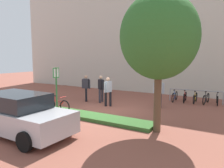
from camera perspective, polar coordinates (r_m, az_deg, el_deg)
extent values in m
plane|color=brown|center=(12.08, -1.82, -6.79)|extent=(60.00, 60.00, 0.00)
cube|color=beige|center=(18.42, 10.94, 13.49)|extent=(28.00, 1.20, 10.00)
cube|color=#336028|center=(10.81, -6.98, -8.07)|extent=(7.00, 1.10, 0.16)
cylinder|color=brown|center=(8.63, 11.69, -4.14)|extent=(0.28, 0.28, 2.47)
ellipsoid|color=#2D6628|center=(8.50, 12.10, 11.99)|extent=(2.93, 2.93, 3.22)
cylinder|color=#2D7238|center=(11.81, -14.16, -1.52)|extent=(0.08, 0.08, 2.35)
cube|color=#198C33|center=(11.71, -14.29, 2.82)|extent=(0.08, 0.36, 0.52)
cube|color=white|center=(11.71, -14.29, 2.82)|extent=(0.08, 0.30, 0.44)
torus|color=black|center=(12.47, -15.55, -5.06)|extent=(0.66, 0.06, 0.66)
torus|color=black|center=(11.76, -12.12, -5.68)|extent=(0.66, 0.06, 0.66)
cylinder|color=red|center=(12.07, -13.92, -4.34)|extent=(0.84, 0.04, 0.04)
cylinder|color=red|center=(12.05, -13.54, -5.58)|extent=(0.61, 0.04, 0.44)
cylinder|color=red|center=(12.17, -14.54, -3.69)|extent=(0.04, 0.04, 0.28)
cube|color=black|center=(12.14, -14.57, -2.95)|extent=(0.20, 0.08, 0.05)
cylinder|color=red|center=(11.75, -12.62, -3.32)|extent=(0.04, 0.42, 0.04)
cylinder|color=#99999E|center=(15.08, 14.77, -2.70)|extent=(0.06, 0.06, 0.80)
cylinder|color=#99999E|center=(14.83, 26.82, -3.39)|extent=(0.06, 0.06, 0.80)
cylinder|color=#99999E|center=(14.81, 20.81, -1.53)|extent=(3.14, 0.36, 0.06)
torus|color=black|center=(14.55, 15.50, -3.46)|extent=(0.08, 0.61, 0.61)
torus|color=black|center=(15.45, 16.29, -2.88)|extent=(0.08, 0.61, 0.61)
cylinder|color=#194CA5|center=(14.96, 15.93, -2.40)|extent=(0.07, 0.77, 0.03)
cylinder|color=#194CA5|center=(15.09, 15.98, -3.22)|extent=(0.06, 0.56, 0.40)
cylinder|color=#194CA5|center=(14.78, 15.81, -2.07)|extent=(0.03, 0.03, 0.26)
cube|color=black|center=(14.76, 15.82, -1.51)|extent=(0.08, 0.19, 0.05)
cylinder|color=#194CA5|center=(15.27, 16.25, -1.31)|extent=(0.39, 0.06, 0.04)
torus|color=black|center=(14.53, 18.12, -3.56)|extent=(0.12, 0.61, 0.61)
torus|color=black|center=(15.45, 18.54, -2.96)|extent=(0.12, 0.61, 0.61)
cylinder|color=red|center=(14.96, 18.37, -2.49)|extent=(0.12, 0.77, 0.03)
cylinder|color=red|center=(15.08, 18.37, -3.31)|extent=(0.09, 0.56, 0.40)
cylinder|color=red|center=(14.77, 18.31, -2.17)|extent=(0.03, 0.03, 0.26)
cube|color=black|center=(14.75, 18.33, -1.61)|extent=(0.09, 0.19, 0.05)
cylinder|color=red|center=(15.27, 18.56, -1.40)|extent=(0.39, 0.08, 0.04)
torus|color=black|center=(14.38, 20.44, -3.76)|extent=(0.08, 0.61, 0.61)
torus|color=black|center=(15.30, 20.96, -3.16)|extent=(0.08, 0.61, 0.61)
cylinder|color=gold|center=(14.81, 20.74, -2.68)|extent=(0.06, 0.77, 0.03)
cylinder|color=gold|center=(14.94, 20.75, -3.51)|extent=(0.06, 0.56, 0.40)
cylinder|color=gold|center=(14.62, 20.67, -2.36)|extent=(0.03, 0.03, 0.26)
cube|color=black|center=(14.60, 20.69, -1.79)|extent=(0.08, 0.19, 0.05)
cylinder|color=gold|center=(15.12, 20.98, -1.58)|extent=(0.39, 0.05, 0.04)
torus|color=black|center=(14.42, 22.72, -3.84)|extent=(0.11, 0.61, 0.61)
torus|color=black|center=(15.32, 23.56, -3.27)|extent=(0.11, 0.61, 0.61)
cylinder|color=black|center=(14.84, 23.19, -2.78)|extent=(0.10, 0.77, 0.03)
cylinder|color=black|center=(14.96, 23.23, -3.61)|extent=(0.08, 0.56, 0.40)
cylinder|color=black|center=(14.66, 23.06, -2.45)|extent=(0.03, 0.03, 0.26)
cube|color=black|center=(14.63, 23.09, -1.88)|extent=(0.09, 0.19, 0.05)
cylinder|color=black|center=(15.14, 23.54, -1.69)|extent=(0.39, 0.07, 0.04)
torus|color=black|center=(14.41, 25.64, -4.00)|extent=(0.14, 0.61, 0.61)
torus|color=black|center=(15.34, 25.52, -3.36)|extent=(0.14, 0.61, 0.61)
cylinder|color=silver|center=(14.84, 25.62, -2.90)|extent=(0.14, 0.77, 0.03)
cylinder|color=silver|center=(14.97, 25.56, -3.72)|extent=(0.11, 0.56, 0.40)
cylinder|color=silver|center=(14.66, 25.67, -2.58)|extent=(0.03, 0.03, 0.26)
cube|color=black|center=(14.63, 25.70, -2.01)|extent=(0.10, 0.19, 0.05)
cylinder|color=silver|center=(15.16, 25.63, -1.79)|extent=(0.39, 0.09, 0.04)
cylinder|color=#ADADB2|center=(13.43, 11.69, -3.57)|extent=(0.16, 0.16, 0.90)
cylinder|color=black|center=(14.74, -6.71, -2.64)|extent=(0.14, 0.14, 0.85)
cylinder|color=black|center=(14.37, -6.69, -2.88)|extent=(0.14, 0.14, 0.85)
cube|color=#2D2D38|center=(14.45, -6.75, 0.12)|extent=(0.43, 0.30, 0.62)
cylinder|color=#2D2D38|center=(14.58, -7.64, 0.04)|extent=(0.09, 0.09, 0.59)
cylinder|color=#2D2D38|center=(14.33, -5.83, -0.05)|extent=(0.09, 0.09, 0.59)
sphere|color=tan|center=(14.40, -6.77, 1.89)|extent=(0.22, 0.22, 0.22)
cylinder|color=black|center=(12.94, -0.42, -3.94)|extent=(0.14, 0.14, 0.85)
cylinder|color=black|center=(12.96, -1.64, -3.92)|extent=(0.14, 0.14, 0.85)
cube|color=silver|center=(12.83, -1.04, -0.70)|extent=(0.33, 0.45, 0.62)
cylinder|color=silver|center=(13.02, -0.21, -0.73)|extent=(0.09, 0.09, 0.59)
cylinder|color=silver|center=(12.66, -1.88, -0.95)|extent=(0.09, 0.09, 0.59)
sphere|color=tan|center=(12.78, -1.04, 1.30)|extent=(0.22, 0.22, 0.22)
cylinder|color=#2D2D38|center=(12.91, 11.52, -4.10)|extent=(0.14, 0.14, 0.85)
cylinder|color=#2D2D38|center=(12.77, 12.40, -4.25)|extent=(0.14, 0.14, 0.85)
cube|color=silver|center=(12.72, 12.04, -0.92)|extent=(0.46, 0.39, 0.62)
cylinder|color=silver|center=(12.70, 10.87, -1.05)|extent=(0.09, 0.09, 0.59)
cylinder|color=silver|center=(12.76, 13.20, -1.07)|extent=(0.09, 0.09, 0.59)
sphere|color=tan|center=(12.67, 12.09, 1.09)|extent=(0.22, 0.22, 0.22)
cylinder|color=#2D2D38|center=(13.93, -3.18, -3.16)|extent=(0.14, 0.14, 0.85)
cylinder|color=#2D2D38|center=(14.21, -2.52, -2.96)|extent=(0.14, 0.14, 0.85)
cube|color=black|center=(13.96, -2.87, -0.09)|extent=(0.47, 0.40, 0.62)
cylinder|color=black|center=(13.73, -2.37, -0.33)|extent=(0.09, 0.09, 0.59)
cylinder|color=black|center=(14.19, -3.34, -0.10)|extent=(0.09, 0.09, 0.59)
sphere|color=tan|center=(13.91, -2.88, 1.75)|extent=(0.22, 0.22, 0.22)
cube|color=#B7B7BC|center=(8.99, -22.75, -8.26)|extent=(4.30, 1.80, 0.76)
cube|color=#1E2328|center=(9.01, -23.70, -3.97)|extent=(2.41, 1.59, 0.56)
cylinder|color=black|center=(8.58, -11.80, -10.53)|extent=(0.64, 0.22, 0.64)
cylinder|color=black|center=(7.44, -21.54, -13.65)|extent=(0.64, 0.22, 0.64)
cylinder|color=black|center=(10.72, -23.43, -7.41)|extent=(0.64, 0.22, 0.64)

